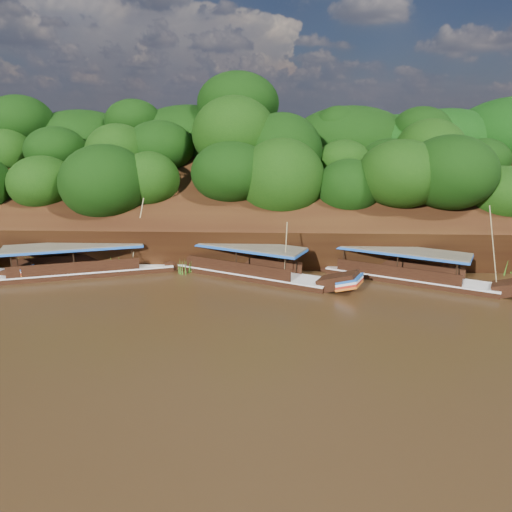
{
  "coord_description": "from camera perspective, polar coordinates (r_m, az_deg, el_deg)",
  "views": [
    {
      "loc": [
        0.67,
        -30.6,
        12.64
      ],
      "look_at": [
        -0.84,
        7.0,
        2.09
      ],
      "focal_mm": 35.0,
      "sensor_mm": 36.0,
      "label": 1
    }
  ],
  "objects": [
    {
      "name": "boat_0",
      "position": [
        41.21,
        18.26,
        -2.17
      ],
      "size": [
        15.06,
        8.59,
        7.2
      ],
      "rotation": [
        0.0,
        0.0,
        -0.44
      ],
      "color": "black",
      "rests_on": "ground"
    },
    {
      "name": "ground",
      "position": [
        33.11,
        0.97,
        -6.78
      ],
      "size": [
        160.0,
        160.0,
        0.0
      ],
      "primitive_type": "plane",
      "color": "black",
      "rests_on": "ground"
    },
    {
      "name": "boat_2",
      "position": [
        43.43,
        -17.64,
        -1.2
      ],
      "size": [
        16.41,
        7.03,
        6.65
      ],
      "rotation": [
        0.0,
        0.0,
        0.31
      ],
      "color": "black",
      "rests_on": "ground"
    },
    {
      "name": "riverbank",
      "position": [
        54.4,
        1.54,
        4.26
      ],
      "size": [
        120.0,
        30.06,
        19.4
      ],
      "color": "black",
      "rests_on": "ground"
    },
    {
      "name": "boat_1",
      "position": [
        40.15,
        0.51,
        -1.78
      ],
      "size": [
        14.97,
        8.44,
        5.59
      ],
      "rotation": [
        0.0,
        0.0,
        -0.43
      ],
      "color": "black",
      "rests_on": "ground"
    },
    {
      "name": "reeds",
      "position": [
        42.01,
        -2.88,
        -0.68
      ],
      "size": [
        48.85,
        2.56,
        1.95
      ],
      "color": "#396E1B",
      "rests_on": "ground"
    }
  ]
}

